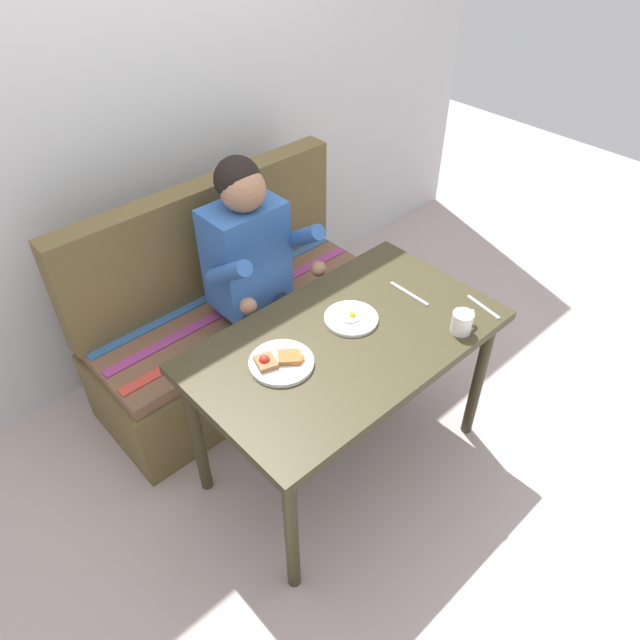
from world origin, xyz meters
TOP-DOWN VIEW (x-y plane):
  - ground_plane at (0.00, 0.00)m, footprint 8.00×8.00m
  - back_wall at (0.00, 1.27)m, footprint 4.40×0.10m
  - table at (0.00, 0.00)m, footprint 1.20×0.70m
  - couch at (0.00, 0.76)m, footprint 1.44×0.56m
  - person at (0.03, 0.59)m, footprint 0.45×0.61m
  - plate_breakfast at (-0.28, 0.06)m, footprint 0.23×0.23m
  - plate_eggs at (0.08, 0.06)m, footprint 0.21×0.21m
  - coffee_mug at (0.34, -0.27)m, footprint 0.12×0.08m
  - fork at (0.52, -0.24)m, footprint 0.04×0.17m
  - knife at (0.37, 0.01)m, footprint 0.02×0.20m

SIDE VIEW (x-z plane):
  - ground_plane at x=0.00m, z-range 0.00..0.00m
  - couch at x=0.00m, z-range -0.17..0.83m
  - table at x=0.00m, z-range 0.28..1.01m
  - fork at x=0.52m, z-range 0.73..0.73m
  - knife at x=0.37m, z-range 0.73..0.73m
  - plate_eggs at x=0.08m, z-range 0.72..0.76m
  - person at x=0.03m, z-range 0.13..1.35m
  - plate_breakfast at x=-0.28m, z-range 0.72..0.77m
  - coffee_mug at x=0.34m, z-range 0.73..0.82m
  - back_wall at x=0.00m, z-range 0.00..2.60m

